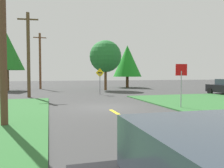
% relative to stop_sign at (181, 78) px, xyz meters
% --- Properties ---
extents(ground_plane, '(120.00, 120.00, 0.00)m').
position_rel_stop_sign_xyz_m(ground_plane, '(-4.27, 1.74, -1.90)').
color(ground_plane, '#3A3A3A').
extents(lane_stripe_center, '(0.20, 14.00, 0.01)m').
position_rel_stop_sign_xyz_m(lane_stripe_center, '(-4.27, -6.26, -1.89)').
color(lane_stripe_center, yellow).
rests_on(lane_stripe_center, ground).
extents(stop_sign, '(0.69, 0.19, 2.73)m').
position_rel_stop_sign_xyz_m(stop_sign, '(0.00, 0.00, 0.00)').
color(stop_sign, '#9EA0A8').
rests_on(stop_sign, ground).
extents(utility_pole_near, '(1.78, 0.55, 7.99)m').
position_rel_stop_sign_xyz_m(utility_pole_near, '(-9.50, -2.18, 2.23)').
color(utility_pole_near, brown).
rests_on(utility_pole_near, ground).
extents(utility_pole_mid, '(1.80, 0.31, 7.66)m').
position_rel_stop_sign_xyz_m(utility_pole_mid, '(-9.51, 9.66, 2.05)').
color(utility_pole_mid, brown).
rests_on(utility_pole_mid, ground).
extents(utility_pole_far, '(1.80, 0.31, 7.93)m').
position_rel_stop_sign_xyz_m(utility_pole_far, '(-8.93, 21.51, 2.18)').
color(utility_pole_far, brown).
rests_on(utility_pole_far, ground).
extents(direction_sign, '(0.90, 0.10, 2.71)m').
position_rel_stop_sign_xyz_m(direction_sign, '(-2.69, 10.55, -0.22)').
color(direction_sign, slate).
rests_on(direction_sign, ground).
extents(oak_tree_left, '(4.16, 4.16, 6.54)m').
position_rel_stop_sign_xyz_m(oak_tree_left, '(-0.58, 16.54, 2.55)').
color(oak_tree_left, brown).
rests_on(oak_tree_left, ground).
extents(pine_tree_center, '(4.36, 4.36, 7.44)m').
position_rel_stop_sign_xyz_m(pine_tree_center, '(-12.90, 19.21, 3.12)').
color(pine_tree_center, brown).
rests_on(pine_tree_center, ground).
extents(oak_tree_right, '(4.48, 4.48, 6.66)m').
position_rel_stop_sign_xyz_m(oak_tree_right, '(4.21, 21.40, 2.29)').
color(oak_tree_right, brown).
rests_on(oak_tree_right, ground).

